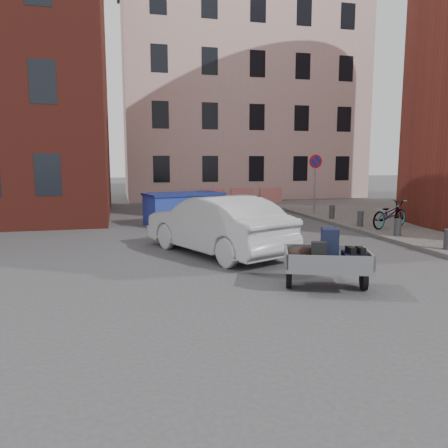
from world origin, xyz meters
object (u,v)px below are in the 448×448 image
object	(u,v)px
silver_car	(216,225)
bicycle	(390,214)
trailer	(326,259)
dumpster	(184,208)

from	to	relation	value
silver_car	bicycle	distance (m)	7.21
trailer	dumpster	size ratio (longest dim) A/B	0.60
trailer	silver_car	world-z (taller)	silver_car
dumpster	silver_car	distance (m)	5.75
dumpster	bicycle	world-z (taller)	dumpster
trailer	dumpster	bearing A→B (deg)	118.28
trailer	bicycle	xyz separation A→B (m)	(5.48, 5.97, 0.00)
trailer	dumpster	world-z (taller)	dumpster
dumpster	bicycle	distance (m)	7.70
dumpster	trailer	bearing A→B (deg)	-96.92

